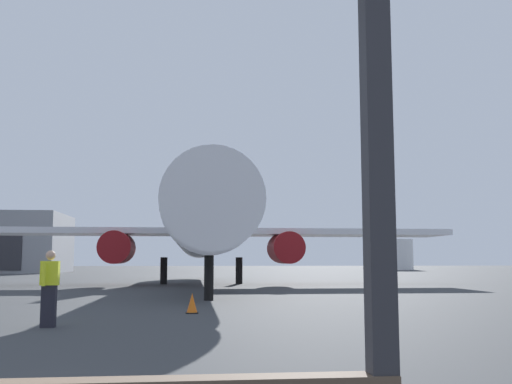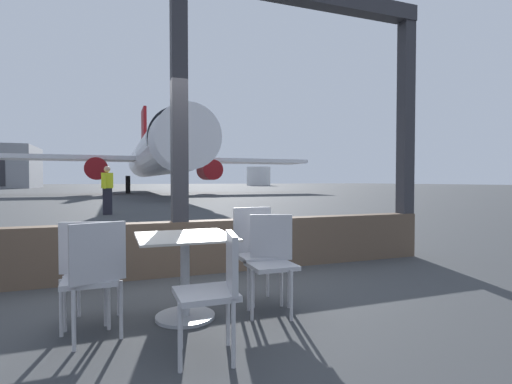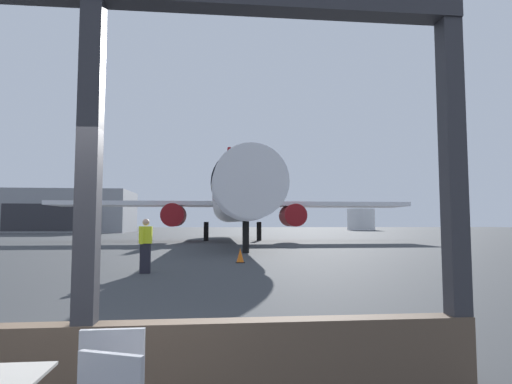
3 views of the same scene
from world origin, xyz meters
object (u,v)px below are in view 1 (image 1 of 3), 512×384
(airplane, at_px, (203,226))
(ground_crew_worker, at_px, (49,287))
(traffic_cone, at_px, (192,304))
(fuel_storage_tank, at_px, (393,255))

(airplane, xyz_separation_m, ground_crew_worker, (-3.89, -21.61, -2.63))
(traffic_cone, bearing_deg, ground_crew_worker, -135.16)
(ground_crew_worker, height_order, traffic_cone, ground_crew_worker)
(traffic_cone, bearing_deg, fuel_storage_tank, 66.67)
(traffic_cone, distance_m, fuel_storage_tank, 80.18)
(airplane, height_order, traffic_cone, airplane)
(ground_crew_worker, xyz_separation_m, fuel_storage_tank, (35.00, 76.83, 1.47))
(ground_crew_worker, relative_size, fuel_storage_tank, 0.29)
(airplane, relative_size, traffic_cone, 57.51)
(fuel_storage_tank, bearing_deg, ground_crew_worker, -114.49)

